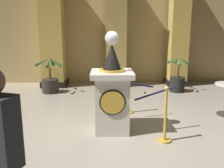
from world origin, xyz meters
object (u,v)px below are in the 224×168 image
Objects in this scene: stanchion_far at (129,99)px; potted_palm_left at (50,83)px; stanchion_near at (165,123)px; pedestal_clock at (112,94)px; potted_palm_right at (177,82)px.

potted_palm_left reaches higher than stanchion_far.
stanchion_far is at bearing 107.47° from stanchion_near.
stanchion_far is 0.88× the size of potted_palm_left.
stanchion_near is at bearing -51.99° from potted_palm_left.
stanchion_far is (0.44, 1.06, -0.40)m from pedestal_clock.
stanchion_far is at bearing -131.01° from potted_palm_right.
pedestal_clock is 3.63m from potted_palm_left.
stanchion_near is (0.93, -0.51, -0.40)m from pedestal_clock.
potted_palm_left is (-1.87, 3.08, -0.43)m from pedestal_clock.
stanchion_near is 3.81m from potted_palm_right.
stanchion_far is (-0.50, 1.58, -0.01)m from stanchion_near.
potted_palm_right is (4.06, 0.00, 0.01)m from potted_palm_left.
potted_palm_right is at bearing 70.73° from stanchion_near.
potted_palm_right is (1.75, 2.01, -0.02)m from stanchion_far.
potted_palm_right is (1.26, 3.59, -0.03)m from stanchion_near.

